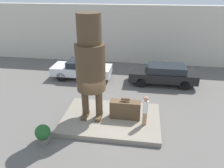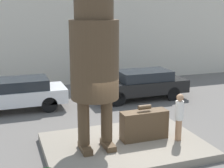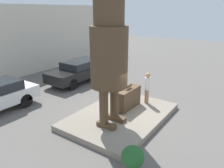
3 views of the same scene
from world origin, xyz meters
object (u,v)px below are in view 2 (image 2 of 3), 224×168
giant_suitcase (144,125)px  tourist (179,115)px  parked_car_black (141,84)px  parked_car_white (16,93)px  statue_figure (94,48)px

giant_suitcase → tourist: tourist is taller
giant_suitcase → parked_car_black: parked_car_black is taller
tourist → parked_car_white: 7.64m
giant_suitcase → parked_car_black: 5.71m
statue_figure → parked_car_black: (4.02, 5.36, -2.58)m
statue_figure → giant_suitcase: size_ratio=3.37×
parked_car_white → tourist: bearing=129.3°
statue_figure → giant_suitcase: 3.16m
statue_figure → parked_car_white: size_ratio=1.19×
giant_suitcase → tourist: size_ratio=1.00×
statue_figure → giant_suitcase: bearing=4.3°
tourist → parked_car_black: size_ratio=0.33×
parked_car_black → parked_car_white: bearing=-1.8°
tourist → parked_car_white: bearing=129.3°
tourist → parked_car_white: tourist is taller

